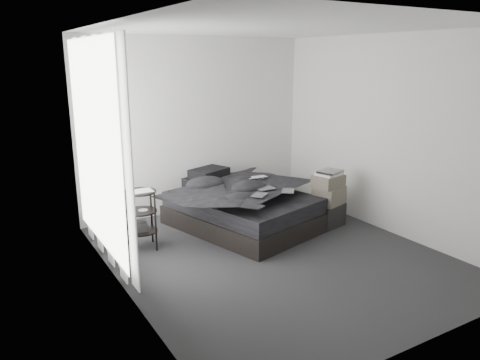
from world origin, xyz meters
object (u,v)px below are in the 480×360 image
side_stand (141,220)px  box_lower (327,215)px  bed (243,218)px  laptop (258,174)px

side_stand → box_lower: bearing=-12.5°
box_lower → side_stand: bearing=167.5°
bed → box_lower: size_ratio=4.41×
bed → laptop: laptop is taller
laptop → side_stand: 1.83m
bed → side_stand: 1.48m
bed → laptop: size_ratio=6.24×
laptop → bed: bearing=-154.5°
laptop → box_lower: (0.71, -0.69, -0.54)m
laptop → side_stand: size_ratio=0.42×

